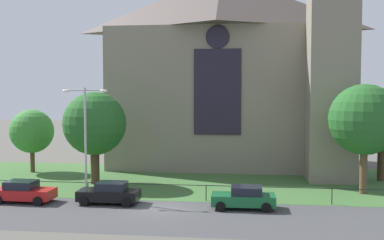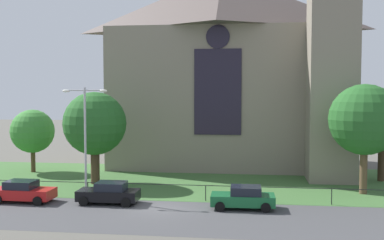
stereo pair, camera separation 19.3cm
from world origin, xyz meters
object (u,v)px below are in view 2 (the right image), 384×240
Objects in this scene: parked_car_red at (23,191)px; parked_car_black at (109,193)px; tree_right_far at (382,128)px; tree_left_far at (33,131)px; parked_car_green at (243,198)px; streetlamp_near at (85,128)px; tree_left_near at (95,124)px; tree_right_near at (365,120)px; church_building at (229,67)px.

parked_car_black is at bearing 4.11° from parked_car_red.
tree_right_far is 1.11× the size of tree_left_far.
parked_car_green is (20.40, -11.72, -3.18)m from tree_left_far.
parked_car_green is (11.51, -1.83, -4.40)m from streetlamp_near.
tree_left_near reaches higher than tree_right_far.
streetlamp_near reaches higher than tree_right_far.
tree_right_near is at bearing -148.43° from parked_car_green.
parked_car_black is at bearing -152.06° from tree_right_far.
tree_right_far is 1.57× the size of parked_car_green.
tree_left_near reaches higher than tree_left_far.
tree_right_near reaches higher than parked_car_green.
streetlamp_near is 6.17m from parked_car_red.
tree_left_near reaches higher than parked_car_black.
church_building is at bearing -85.54° from parked_car_green.
tree_left_near is 1.82× the size of parked_car_green.
church_building reaches higher than tree_right_near.
tree_left_near is 5.30m from streetlamp_near.
church_building is 6.17× the size of parked_car_black.
tree_left_near is 1.82× the size of parked_car_red.
tree_left_far reaches higher than parked_car_black.
tree_left_far is at bearing 179.29° from tree_right_far.
tree_left_far is 0.78× the size of tree_left_near.
streetlamp_near is (1.07, -5.19, 0.09)m from tree_left_near.
tree_right_near is 1.04× the size of streetlamp_near.
church_building is 3.89× the size of tree_right_far.
tree_left_far is 1.42× the size of parked_car_red.
tree_right_far is at bearing 63.82° from tree_right_near.
tree_right_far is 1.59× the size of parked_car_black.
tree_left_far is 23.74m from parked_car_green.
tree_right_near reaches higher than tree_left_near.
streetlamp_near reaches higher than parked_car_black.
tree_right_far reaches higher than parked_car_black.
tree_right_near is 25.51m from parked_car_red.
tree_right_far is 29.59m from parked_car_red.
parked_car_green is (-11.63, -11.32, -3.87)m from tree_right_far.
streetlamp_near reaches higher than parked_car_red.
tree_left_near reaches higher than parked_car_red.
church_building is at bearing 152.52° from tree_right_far.
parked_car_green is (12.59, -7.02, -4.30)m from tree_left_near.
parked_car_red is at bearing -1.35° from parked_car_green.
tree_right_near is 11.73m from parked_car_green.
tree_right_near is (10.87, -12.56, -4.65)m from church_building.
tree_left_far is at bearing 168.64° from tree_right_near.
church_building reaches higher than parked_car_green.
parked_car_black is 0.99× the size of parked_car_green.
tree_right_far is (13.57, -7.06, -5.65)m from church_building.
parked_car_red is at bearing -67.04° from tree_left_far.
tree_left_far is at bearing 131.94° from streetlamp_near.
tree_right_near is 21.55m from tree_left_near.
tree_left_near is 8.75m from parked_car_red.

